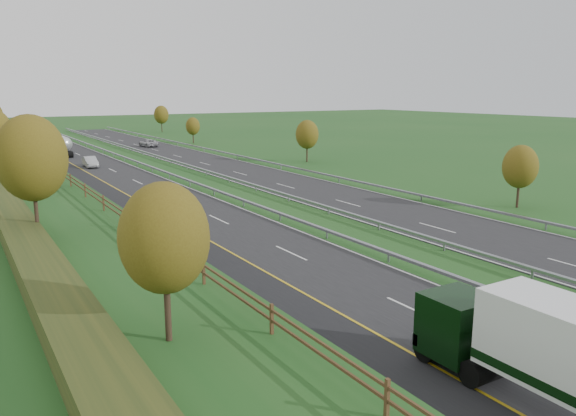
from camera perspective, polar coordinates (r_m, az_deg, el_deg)
name	(u,v)px	position (r m, az deg, el deg)	size (l,w,h in m)	color
ground	(202,182)	(69.76, -8.78, 2.62)	(400.00, 400.00, 0.00)	#1D4B1A
near_carriageway	(125,182)	(71.92, -16.22, 2.57)	(10.50, 200.00, 0.04)	black
far_carriageway	(245,172)	(77.76, -4.41, 3.68)	(10.50, 200.00, 0.04)	black
hard_shoulder	(94,184)	(71.06, -19.13, 2.29)	(3.00, 200.00, 0.04)	black
lane_markings	(175,178)	(73.69, -11.39, 3.05)	(26.75, 200.00, 0.01)	silver
embankment_left	(7,183)	(69.62, -26.63, 2.31)	(12.00, 200.00, 2.00)	#1D4B1A
fence_left	(50,165)	(69.47, -23.04, 4.05)	(0.12, 189.06, 1.20)	#422B19
median_barrier_near	(169,174)	(73.49, -11.96, 3.45)	(0.32, 200.00, 0.71)	gray
median_barrier_far	(206,171)	(75.30, -8.29, 3.78)	(0.32, 200.00, 0.71)	gray
outer_barrier_far	(281,165)	(80.43, -0.72, 4.41)	(0.32, 200.00, 0.71)	gray
trees_left	(9,136)	(65.73, -26.49, 6.56)	(6.64, 164.30, 7.66)	#2D2116
trees_far	(237,127)	(109.26, -5.17, 8.24)	(8.45, 118.60, 7.12)	#2D2116
road_tanker	(60,144)	(105.74, -22.17, 6.00)	(2.40, 11.22, 3.46)	silver
car_dark_near	(166,188)	(62.23, -12.24, 2.01)	(1.52, 3.77, 1.29)	black
car_silver_mid	(90,162)	(87.25, -19.46, 4.45)	(1.63, 4.67, 1.54)	#A9A9AD
car_small_far	(38,136)	(142.70, -24.06, 6.70)	(2.07, 5.08, 1.48)	#162145
car_oncoming	(148,143)	(116.14, -14.01, 6.42)	(2.40, 5.20, 1.44)	#B3B2B7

